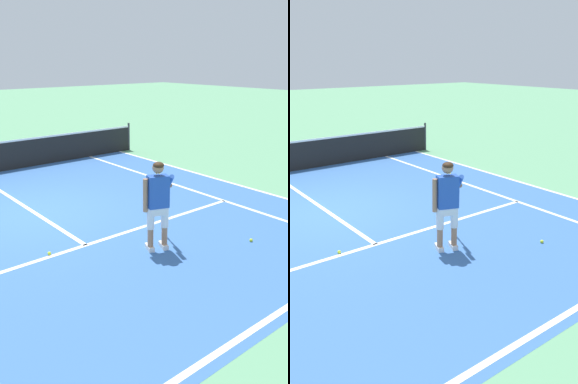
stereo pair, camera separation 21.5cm
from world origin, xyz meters
TOP-DOWN VIEW (x-y plane):
  - ground_plane at (0.00, 0.00)m, footprint 80.00×80.00m
  - court_inner_surface at (0.00, -0.92)m, footprint 10.98×10.45m
  - line_baseline at (0.00, -5.95)m, footprint 10.98×0.10m
  - line_service at (0.00, -2.29)m, footprint 8.23×0.10m
  - line_centre_service at (0.00, 0.91)m, footprint 0.10×6.40m
  - line_singles_right at (4.12, -0.92)m, footprint 0.10×10.05m
  - line_doubles_right at (5.49, -0.92)m, footprint 0.10×10.05m
  - tennis_player at (0.98, -3.29)m, footprint 0.94×0.99m
  - tennis_ball_near_feet at (-0.73, -2.22)m, footprint 0.07×0.07m
  - tennis_ball_by_baseline at (2.62, -4.23)m, footprint 0.07×0.07m

SIDE VIEW (x-z plane):
  - ground_plane at x=0.00m, z-range 0.00..0.00m
  - court_inner_surface at x=0.00m, z-range 0.00..0.00m
  - line_baseline at x=0.00m, z-range 0.00..0.01m
  - line_service at x=0.00m, z-range 0.00..0.01m
  - line_centre_service at x=0.00m, z-range 0.00..0.01m
  - line_singles_right at x=4.12m, z-range 0.00..0.01m
  - line_doubles_right at x=5.49m, z-range 0.00..0.01m
  - tennis_ball_near_feet at x=-0.73m, z-range 0.00..0.07m
  - tennis_ball_by_baseline at x=2.62m, z-range 0.00..0.07m
  - tennis_player at x=0.98m, z-range 0.13..1.85m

